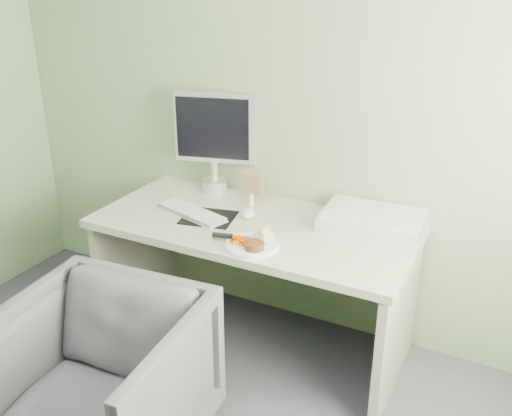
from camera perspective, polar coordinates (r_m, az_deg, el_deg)
The scene contains 15 objects.
wall_back at distance 2.98m, azimuth 3.11°, elevation 12.17°, with size 3.50×3.50×0.00m, color gray.
desk at distance 2.93m, azimuth -0.22°, elevation -4.71°, with size 1.60×0.75×0.73m.
plate at distance 2.61m, azimuth -0.35°, elevation -3.72°, with size 0.25×0.25×0.01m, color white.
steak at distance 2.56m, azimuth -0.19°, elevation -3.78°, with size 0.09×0.09×0.03m, color black.
potato_pile at distance 2.64m, azimuth 0.77°, elevation -2.56°, with size 0.11×0.08×0.06m, color tan.
carrot_heap at distance 2.61m, azimuth -1.72°, elevation -3.15°, with size 0.06×0.05×0.04m, color #FF6A05.
steak_knife at distance 2.65m, azimuth -2.53°, elevation -2.86°, with size 0.25×0.09×0.02m.
mousepad at distance 2.91m, azimuth -4.76°, elevation -0.96°, with size 0.26×0.23×0.00m, color black.
keyboard at distance 2.95m, azimuth -6.45°, elevation -0.41°, with size 0.40×0.12×0.02m, color white.
computer_mouse at distance 2.90m, azimuth -0.83°, elevation -0.54°, with size 0.06×0.11×0.04m, color white.
photo_frame at distance 3.11m, azimuth -0.26°, elevation 2.27°, with size 0.12×0.01×0.15m, color #A6814D.
eyedrop_bottle at distance 3.03m, azimuth -0.46°, elevation 0.82°, with size 0.03×0.03×0.08m.
scanner at distance 2.83m, azimuth 11.56°, elevation -1.29°, with size 0.49×0.32×0.08m, color #BABDC1.
monitor at distance 3.18m, azimuth -4.11°, elevation 7.17°, with size 0.46×0.18×0.56m.
desk_chair at distance 2.50m, azimuth -15.39°, elevation -16.63°, with size 0.76×0.78×0.71m, color #3B3A40.
Camera 1 is at (1.18, -0.68, 1.92)m, focal length 40.00 mm.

